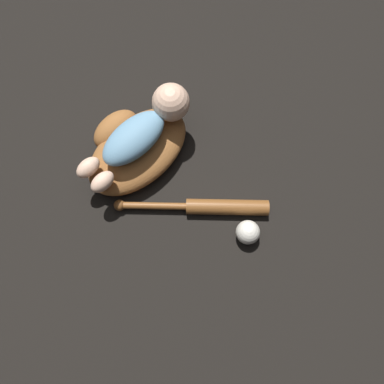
{
  "coord_description": "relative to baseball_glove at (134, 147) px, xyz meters",
  "views": [
    {
      "loc": [
        -0.01,
        -0.57,
        1.14
      ],
      "look_at": [
        0.11,
        -0.23,
        0.07
      ],
      "focal_mm": 35.0,
      "sensor_mm": 36.0,
      "label": 1
    }
  ],
  "objects": [
    {
      "name": "baseball_bat",
      "position": [
        0.16,
        -0.27,
        -0.02
      ],
      "size": [
        0.46,
        0.21,
        0.05
      ],
      "color": "brown",
      "rests_on": "ground"
    },
    {
      "name": "baseball_glove",
      "position": [
        0.0,
        0.0,
        0.0
      ],
      "size": [
        0.43,
        0.36,
        0.1
      ],
      "color": "#935B2D",
      "rests_on": "ground"
    },
    {
      "name": "ground_plane",
      "position": [
        0.01,
        0.02,
        -0.05
      ],
      "size": [
        6.0,
        6.0,
        0.0
      ],
      "primitive_type": "plane",
      "color": "black"
    },
    {
      "name": "baby_figure",
      "position": [
        0.05,
        0.0,
        0.09
      ],
      "size": [
        0.4,
        0.26,
        0.12
      ],
      "color": "#6693B2",
      "rests_on": "baseball_glove"
    },
    {
      "name": "baseball",
      "position": [
        0.24,
        -0.38,
        -0.01
      ],
      "size": [
        0.07,
        0.07,
        0.07
      ],
      "color": "silver",
      "rests_on": "ground"
    }
  ]
}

